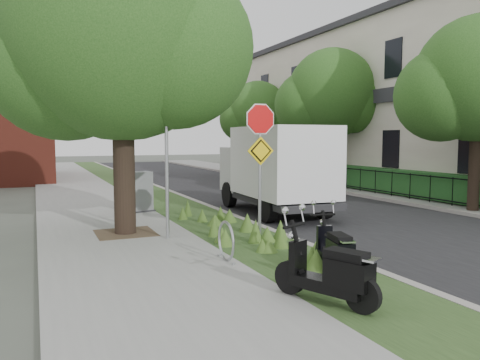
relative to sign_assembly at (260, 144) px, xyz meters
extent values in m
plane|color=#4C5147|center=(1.40, -0.58, -2.33)|extent=(120.00, 120.00, 0.00)
cube|color=gray|center=(-2.85, 9.42, -2.27)|extent=(3.50, 60.00, 0.12)
cube|color=#2B431D|center=(-0.10, 9.42, -2.27)|extent=(2.00, 60.00, 0.12)
cube|color=#9E9991|center=(0.90, 9.42, -2.26)|extent=(0.20, 60.00, 0.13)
cube|color=black|center=(4.40, 9.42, -2.32)|extent=(7.00, 60.00, 0.01)
cube|color=#9E9991|center=(7.90, 9.42, -2.26)|extent=(0.20, 60.00, 0.13)
cube|color=gray|center=(9.60, 9.42, -2.27)|extent=(3.20, 60.00, 0.12)
cylinder|color=black|center=(-2.60, 2.22, 0.03)|extent=(0.52, 0.52, 4.48)
sphere|color=#1E4818|center=(-2.60, 2.22, 2.75)|extent=(5.40, 5.40, 5.40)
sphere|color=#1E4818|center=(-3.81, 3.03, 2.08)|extent=(4.05, 4.05, 4.05)
sphere|color=#1E4818|center=(-1.52, 1.54, 2.21)|extent=(3.78, 3.78, 3.78)
cube|color=#473828|center=(-2.60, 2.22, -2.20)|extent=(1.40, 1.40, 0.01)
cylinder|color=#A5A8AD|center=(-1.80, 1.22, -0.21)|extent=(0.08, 0.08, 4.00)
torus|color=#A5A8AD|center=(-1.30, -1.18, -1.83)|extent=(0.05, 0.77, 0.77)
cube|color=#A5A8AD|center=(-1.30, -1.54, -2.19)|extent=(0.06, 0.06, 0.04)
cube|color=#A5A8AD|center=(-1.30, -0.82, -2.19)|extent=(0.06, 0.06, 0.04)
cylinder|color=#A5A8AD|center=(0.00, 0.02, -0.71)|extent=(0.07, 0.07, 3.00)
cylinder|color=red|center=(0.00, -0.01, 0.54)|extent=(0.86, 0.03, 0.86)
cylinder|color=white|center=(0.00, 0.00, 0.54)|extent=(0.94, 0.02, 0.94)
cube|color=yellow|center=(0.00, -0.01, -0.16)|extent=(0.64, 0.03, 0.64)
cube|color=black|center=(8.60, 9.42, -1.26)|extent=(0.04, 24.00, 0.04)
cube|color=black|center=(8.60, 9.42, -2.06)|extent=(0.04, 24.00, 0.04)
cylinder|color=black|center=(8.60, 9.42, -1.71)|extent=(0.03, 0.03, 1.00)
cube|color=#19461F|center=(9.30, 9.42, -1.66)|extent=(1.00, 24.00, 1.10)
cube|color=beige|center=(12.90, 9.42, 1.67)|extent=(7.00, 26.00, 8.00)
cube|color=#2D2D33|center=(12.90, 9.42, 5.72)|extent=(7.40, 26.40, 0.30)
cube|color=#2D2D33|center=(9.35, 9.42, 1.97)|extent=(0.25, 26.00, 0.60)
cylinder|color=black|center=(8.40, 1.42, -0.30)|extent=(0.36, 0.36, 3.81)
sphere|color=#1E4818|center=(8.40, 1.42, 2.01)|extent=(4.00, 4.00, 4.00)
sphere|color=#1E4818|center=(7.50, 2.02, 1.51)|extent=(3.00, 3.00, 3.00)
cylinder|color=black|center=(8.40, 9.42, -0.19)|extent=(0.36, 0.36, 4.03)
sphere|color=#1E4818|center=(8.40, 9.42, 2.26)|extent=(4.20, 4.20, 4.20)
sphere|color=#1E4818|center=(7.46, 10.05, 1.73)|extent=(3.15, 3.15, 3.15)
sphere|color=#1E4818|center=(9.24, 8.89, 1.84)|extent=(2.94, 2.94, 2.94)
cylinder|color=black|center=(8.40, 17.42, -0.39)|extent=(0.36, 0.36, 3.64)
sphere|color=#1E4818|center=(8.40, 17.42, 1.82)|extent=(3.80, 3.80, 3.80)
sphere|color=#1E4818|center=(7.54, 17.99, 1.35)|extent=(2.85, 2.85, 2.85)
sphere|color=#1E4818|center=(9.16, 16.94, 1.44)|extent=(2.66, 2.66, 2.66)
cylinder|color=black|center=(-1.14, -3.35, -1.96)|extent=(0.31, 0.51, 0.50)
cylinder|color=black|center=(-0.66, -4.44, -1.96)|extent=(0.31, 0.51, 0.50)
cube|color=black|center=(-0.88, -3.94, -1.94)|extent=(0.75, 1.15, 0.17)
cube|color=black|center=(-0.74, -4.25, -1.71)|extent=(0.57, 0.71, 0.39)
cube|color=black|center=(-0.76, -4.20, -1.45)|extent=(0.50, 0.65, 0.12)
cylinder|color=black|center=(0.25, -2.10, -1.98)|extent=(0.21, 0.46, 0.45)
cylinder|color=black|center=(0.00, -3.14, -1.98)|extent=(0.21, 0.46, 0.45)
cube|color=black|center=(0.11, -2.66, -1.97)|extent=(0.52, 1.03, 0.15)
cube|color=black|center=(0.04, -2.96, -1.76)|extent=(0.43, 0.62, 0.34)
cube|color=black|center=(0.05, -2.91, -1.54)|extent=(0.37, 0.56, 0.10)
cube|color=#262628|center=(2.57, 4.08, -1.82)|extent=(2.23, 5.31, 0.18)
cube|color=#B7BABC|center=(2.67, 6.09, -0.99)|extent=(2.09, 1.48, 1.58)
cube|color=white|center=(2.54, 3.54, -0.59)|extent=(2.35, 3.85, 2.17)
cube|color=#262628|center=(-1.62, 5.56, -2.19)|extent=(1.07, 0.84, 0.04)
cube|color=slate|center=(-1.62, 5.56, -1.57)|extent=(0.94, 0.71, 1.27)
camera|label=1|loc=(-4.58, -9.31, 0.12)|focal=35.00mm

